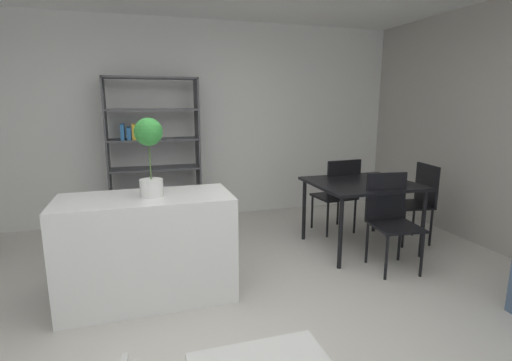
{
  "coord_description": "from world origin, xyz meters",
  "views": [
    {
      "loc": [
        -0.58,
        -2.58,
        1.64
      ],
      "look_at": [
        0.33,
        0.35,
        1.0
      ],
      "focal_mm": 26.8,
      "sensor_mm": 36.0,
      "label": 1
    }
  ],
  "objects": [
    {
      "name": "dining_table",
      "position": [
        1.76,
        1.02,
        0.69
      ],
      "size": [
        1.1,
        0.99,
        0.76
      ],
      "color": "black",
      "rests_on": "ground_plane"
    },
    {
      "name": "dining_chair_near",
      "position": [
        1.77,
        0.51,
        0.55
      ],
      "size": [
        0.47,
        0.5,
        0.94
      ],
      "rotation": [
        0.0,
        0.0,
        -0.12
      ],
      "color": "black",
      "rests_on": "ground_plane"
    },
    {
      "name": "ground_plane",
      "position": [
        0.0,
        0.0,
        0.0
      ],
      "size": [
        8.81,
        8.81,
        0.0
      ],
      "primitive_type": "plane",
      "color": "beige"
    },
    {
      "name": "kitchen_island",
      "position": [
        -0.55,
        0.55,
        0.44
      ],
      "size": [
        1.39,
        0.65,
        0.88
      ],
      "primitive_type": "cube",
      "color": "white",
      "rests_on": "ground_plane"
    },
    {
      "name": "open_bookshelf",
      "position": [
        -0.41,
        2.51,
        0.99
      ],
      "size": [
        1.16,
        0.37,
        1.94
      ],
      "color": "#4C4C51",
      "rests_on": "ground_plane"
    },
    {
      "name": "back_partition",
      "position": [
        0.0,
        2.81,
        1.36
      ],
      "size": [
        6.41,
        0.06,
        2.72
      ],
      "primitive_type": "cube",
      "color": "white",
      "rests_on": "ground_plane"
    },
    {
      "name": "potted_plant_on_island",
      "position": [
        -0.5,
        0.55,
        1.27
      ],
      "size": [
        0.22,
        0.22,
        0.63
      ],
      "color": "white",
      "rests_on": "kitchen_island"
    },
    {
      "name": "dining_chair_far",
      "position": [
        1.77,
        1.53,
        0.56
      ],
      "size": [
        0.49,
        0.47,
        0.95
      ],
      "rotation": [
        0.0,
        0.0,
        3.22
      ],
      "color": "black",
      "rests_on": "ground_plane"
    },
    {
      "name": "dining_chair_window_side",
      "position": [
        2.53,
        1.0,
        0.55
      ],
      "size": [
        0.46,
        0.47,
        0.92
      ],
      "rotation": [
        0.0,
        0.0,
        -1.71
      ],
      "color": "black",
      "rests_on": "ground_plane"
    }
  ]
}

